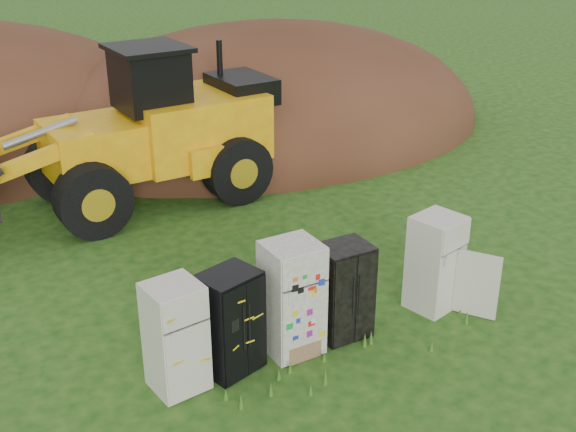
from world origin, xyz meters
name	(u,v)px	position (x,y,z in m)	size (l,w,h in m)	color
ground	(321,339)	(0.00, 0.00, 0.00)	(120.00, 120.00, 0.00)	#184412
fridge_leftmost	(176,337)	(-2.55, 0.00, 0.88)	(0.77, 0.74, 1.75)	silver
fridge_black_side	(230,322)	(-1.65, 0.02, 0.85)	(0.88, 0.70, 1.69)	black
fridge_sticker	(292,298)	(-0.56, 0.01, 0.96)	(0.86, 0.79, 1.92)	white
fridge_dark_mid	(343,291)	(0.42, -0.01, 0.83)	(0.85, 0.69, 1.67)	black
fridge_open_door	(435,262)	(2.34, -0.04, 0.89)	(0.81, 0.74, 1.78)	silver
wheel_loader	(115,132)	(-1.18, 7.20, 1.87)	(7.74, 3.14, 3.75)	yellow
dirt_mound_right	(265,127)	(4.82, 11.27, 0.00)	(14.98, 10.98, 6.63)	#442515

